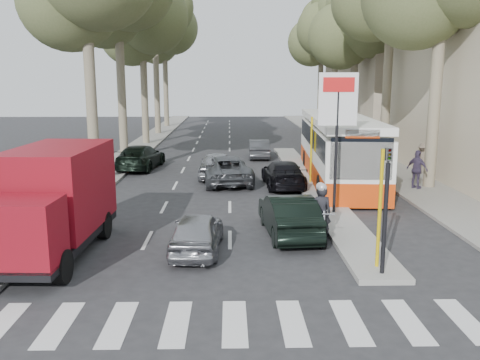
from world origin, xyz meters
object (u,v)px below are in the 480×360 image
at_px(silver_hatchback, 197,232).
at_px(motorcycle, 320,213).
at_px(city_bus, 338,146).
at_px(dark_hatchback, 289,215).
at_px(red_truck, 53,200).

relative_size(silver_hatchback, motorcycle, 1.60).
bearing_deg(city_bus, motorcycle, -101.11).
xyz_separation_m(dark_hatchback, red_truck, (-7.43, -1.86, 1.01)).
bearing_deg(silver_hatchback, city_bus, -117.56).
relative_size(red_truck, city_bus, 0.47).
distance_m(red_truck, city_bus, 16.09).
relative_size(silver_hatchback, city_bus, 0.28).
bearing_deg(motorcycle, silver_hatchback, -160.81).
xyz_separation_m(silver_hatchback, dark_hatchback, (3.08, 1.67, 0.09)).
height_order(silver_hatchback, motorcycle, motorcycle).
height_order(dark_hatchback, motorcycle, motorcycle).
distance_m(silver_hatchback, red_truck, 4.50).
bearing_deg(silver_hatchback, red_truck, 5.67).
xyz_separation_m(red_truck, city_bus, (11.16, 11.59, 0.09)).
height_order(silver_hatchback, city_bus, city_bus).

